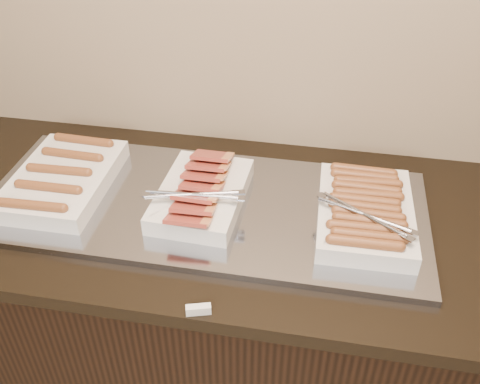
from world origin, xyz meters
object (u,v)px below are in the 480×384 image
object	(u,v)px
counter	(215,316)
dish_left	(63,178)
dish_center	(201,194)
dish_right	(365,211)
warming_tray	(204,205)

from	to	relation	value
counter	dish_left	distance (m)	0.65
dish_center	dish_left	bearing A→B (deg)	-178.20
counter	dish_right	bearing A→B (deg)	-0.51
counter	dish_right	size ratio (longest dim) A/B	5.64
counter	dish_left	size ratio (longest dim) A/B	5.43
counter	dish_center	size ratio (longest dim) A/B	5.92
counter	dish_right	xyz separation A→B (m)	(0.41, -0.00, 0.50)
dish_center	dish_right	world-z (taller)	dish_center
dish_left	warming_tray	bearing A→B (deg)	-0.37
dish_left	counter	bearing A→B (deg)	-0.37
warming_tray	dish_right	xyz separation A→B (m)	(0.43, -0.00, 0.04)
counter	dish_center	bearing A→B (deg)	-169.27
warming_tray	dish_left	distance (m)	0.41
dish_right	counter	bearing A→B (deg)	178.23
warming_tray	dish_center	size ratio (longest dim) A/B	3.45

